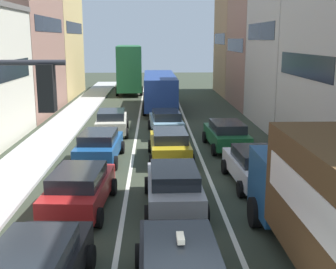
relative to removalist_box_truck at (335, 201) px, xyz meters
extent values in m
cube|color=#AEAEAE|center=(-10.40, 17.35, -1.90)|extent=(2.60, 64.00, 0.14)
cube|color=silver|center=(-5.40, 17.35, -1.97)|extent=(0.16, 60.00, 0.01)
cube|color=silver|center=(-2.00, 17.35, -1.97)|extent=(0.16, 60.00, 0.01)
cube|color=black|center=(-12.18, 13.85, 2.13)|extent=(0.02, 8.80, 1.10)
cube|color=#936B5B|center=(-15.70, 24.85, 4.26)|extent=(7.00, 10.90, 12.47)
cube|color=black|center=(-12.18, 24.85, 4.88)|extent=(0.02, 8.80, 1.10)
cube|color=tan|center=(-15.70, 35.85, 4.26)|extent=(7.00, 10.90, 12.47)
cube|color=black|center=(-12.18, 35.85, 4.89)|extent=(0.02, 8.80, 1.10)
cube|color=#9E7556|center=(6.20, 36.95, 3.29)|extent=(7.00, 8.70, 10.53)
cube|color=black|center=(2.69, 36.95, 3.82)|extent=(0.02, 7.04, 1.10)
cube|color=#936B5B|center=(6.20, 28.15, 2.82)|extent=(7.00, 8.70, 9.58)
cube|color=black|center=(2.69, 28.15, 3.30)|extent=(0.02, 7.04, 1.10)
cube|color=#B2ADA3|center=(6.20, 19.35, 3.73)|extent=(7.00, 8.70, 11.41)
cube|color=black|center=(2.69, 19.35, 4.30)|extent=(0.02, 7.04, 1.10)
cube|color=black|center=(2.69, 10.55, 2.59)|extent=(0.02, 7.04, 1.10)
cube|color=black|center=(-6.25, -1.99, 2.98)|extent=(0.28, 0.28, 0.84)
sphere|color=red|center=(-6.25, -1.84, 3.24)|extent=(0.18, 0.18, 0.18)
sphere|color=#F2A519|center=(-6.25, -1.84, 2.98)|extent=(0.18, 0.18, 0.18)
sphere|color=green|center=(-6.25, -1.84, 2.72)|extent=(0.18, 0.18, 0.18)
cube|color=navy|center=(0.01, 2.88, -0.54)|extent=(2.40, 2.40, 1.90)
cube|color=black|center=(0.01, 4.09, -0.16)|extent=(2.02, 0.03, 0.70)
cube|color=white|center=(-1.21, -0.87, 0.49)|extent=(0.03, 4.48, 0.90)
cylinder|color=black|center=(-1.19, 2.97, -1.49)|extent=(0.30, 0.96, 0.96)
cylinder|color=black|center=(1.21, 2.96, -1.49)|extent=(0.30, 0.96, 0.96)
cube|color=#1E2328|center=(-3.80, -1.08, -0.74)|extent=(1.63, 2.44, 0.52)
cube|color=#F2EACC|center=(-3.80, -1.08, -0.37)|extent=(0.17, 0.44, 0.12)
cylinder|color=black|center=(-4.75, 0.56, -1.65)|extent=(0.23, 0.64, 0.64)
cylinder|color=black|center=(-2.91, 0.60, -1.65)|extent=(0.23, 0.64, 0.64)
cube|color=#1E2328|center=(-7.02, -1.09, -0.74)|extent=(1.71, 2.49, 0.52)
cylinder|color=black|center=(-7.85, 0.62, -1.65)|extent=(0.25, 0.65, 0.64)
cylinder|color=black|center=(-6.01, 0.52, -1.65)|extent=(0.25, 0.65, 0.64)
cube|color=gray|center=(-3.66, 4.71, -1.30)|extent=(1.86, 4.33, 0.70)
cube|color=#1E2328|center=(-3.65, 4.51, -0.74)|extent=(1.62, 2.43, 0.52)
cylinder|color=black|center=(-4.60, 6.16, -1.65)|extent=(0.23, 0.64, 0.64)
cylinder|color=black|center=(-2.76, 6.19, -1.65)|extent=(0.23, 0.64, 0.64)
cylinder|color=black|center=(-4.56, 3.24, -1.65)|extent=(0.23, 0.64, 0.64)
cylinder|color=black|center=(-2.72, 3.27, -1.65)|extent=(0.23, 0.64, 0.64)
cube|color=#A51E1E|center=(-6.91, 4.61, -1.30)|extent=(2.09, 4.41, 0.70)
cube|color=#1E2328|center=(-6.93, 4.41, -0.74)|extent=(1.74, 2.51, 0.52)
cylinder|color=black|center=(-7.73, 6.13, -1.65)|extent=(0.26, 0.65, 0.64)
cylinder|color=black|center=(-5.90, 6.01, -1.65)|extent=(0.26, 0.65, 0.64)
cylinder|color=black|center=(-7.93, 3.21, -1.65)|extent=(0.26, 0.65, 0.64)
cylinder|color=black|center=(-6.09, 3.09, -1.65)|extent=(0.26, 0.65, 0.64)
cube|color=#B29319|center=(-3.56, 10.90, -1.30)|extent=(1.91, 4.34, 0.70)
cube|color=#1E2328|center=(-3.56, 10.70, -0.74)|extent=(1.65, 2.45, 0.52)
cylinder|color=black|center=(-4.52, 12.34, -1.65)|extent=(0.24, 0.65, 0.64)
cylinder|color=black|center=(-2.68, 12.39, -1.65)|extent=(0.24, 0.65, 0.64)
cylinder|color=black|center=(-4.45, 9.42, -1.65)|extent=(0.24, 0.65, 0.64)
cylinder|color=black|center=(-2.61, 9.46, -1.65)|extent=(0.24, 0.65, 0.64)
cube|color=#194C8C|center=(-6.96, 10.76, -1.30)|extent=(1.98, 4.37, 0.70)
cube|color=#1E2328|center=(-6.97, 10.56, -0.74)|extent=(1.68, 2.47, 0.52)
cylinder|color=black|center=(-7.82, 12.26, -1.65)|extent=(0.25, 0.65, 0.64)
cylinder|color=black|center=(-5.98, 12.18, -1.65)|extent=(0.25, 0.65, 0.64)
cylinder|color=black|center=(-7.94, 9.34, -1.65)|extent=(0.25, 0.65, 0.64)
cylinder|color=black|center=(-6.10, 9.26, -1.65)|extent=(0.25, 0.65, 0.64)
cube|color=#759EB7|center=(-3.56, 16.79, -1.30)|extent=(2.09, 4.41, 0.70)
cube|color=#1E2328|center=(-3.55, 16.59, -0.74)|extent=(1.74, 2.51, 0.52)
cylinder|color=black|center=(-4.58, 18.19, -1.65)|extent=(0.26, 0.65, 0.64)
cylinder|color=black|center=(-2.74, 18.31, -1.65)|extent=(0.26, 0.65, 0.64)
cylinder|color=black|center=(-4.38, 15.27, -1.65)|extent=(0.26, 0.65, 0.64)
cylinder|color=black|center=(-2.54, 15.39, -1.65)|extent=(0.26, 0.65, 0.64)
cube|color=beige|center=(-6.93, 17.00, -1.30)|extent=(2.00, 4.38, 0.70)
cube|color=#1E2328|center=(-6.92, 16.80, -0.74)|extent=(1.69, 2.48, 0.52)
cylinder|color=black|center=(-7.92, 18.42, -1.65)|extent=(0.25, 0.65, 0.64)
cylinder|color=black|center=(-6.08, 18.51, -1.65)|extent=(0.25, 0.65, 0.64)
cylinder|color=black|center=(-7.78, 15.50, -1.65)|extent=(0.25, 0.65, 0.64)
cylinder|color=black|center=(-5.94, 15.59, -1.65)|extent=(0.25, 0.65, 0.64)
cube|color=silver|center=(-0.25, 7.08, -1.30)|extent=(1.99, 4.38, 0.70)
cube|color=#1E2328|center=(-0.24, 6.88, -0.74)|extent=(1.69, 2.48, 0.52)
cylinder|color=black|center=(-1.23, 8.50, -1.65)|extent=(0.25, 0.65, 0.64)
cylinder|color=black|center=(0.60, 8.58, -1.65)|extent=(0.25, 0.65, 0.64)
cylinder|color=black|center=(-1.10, 5.58, -1.65)|extent=(0.25, 0.65, 0.64)
cylinder|color=black|center=(0.74, 5.66, -1.65)|extent=(0.25, 0.65, 0.64)
cube|color=#19592D|center=(-0.43, 13.00, -1.30)|extent=(1.99, 4.38, 0.70)
cube|color=#1E2328|center=(-0.42, 12.80, -0.74)|extent=(1.69, 2.48, 0.52)
cylinder|color=black|center=(-1.41, 14.42, -1.65)|extent=(0.25, 0.65, 0.64)
cylinder|color=black|center=(0.43, 14.50, -1.65)|extent=(0.25, 0.65, 0.64)
cylinder|color=black|center=(-1.28, 11.50, -1.65)|extent=(0.25, 0.65, 0.64)
cylinder|color=black|center=(0.56, 11.58, -1.65)|extent=(0.25, 0.65, 0.64)
cube|color=navy|center=(-3.80, 26.61, -0.27)|extent=(2.60, 10.52, 2.40)
cube|color=black|center=(-3.80, 26.61, 0.09)|extent=(2.63, 9.89, 0.70)
cylinder|color=black|center=(-5.08, 30.38, -1.47)|extent=(0.31, 1.00, 1.00)
cylinder|color=black|center=(-2.58, 30.41, -1.47)|extent=(0.31, 1.00, 1.00)
cylinder|color=black|center=(-5.02, 23.45, -1.47)|extent=(0.31, 1.00, 1.00)
cylinder|color=black|center=(-2.52, 23.48, -1.47)|extent=(0.31, 1.00, 1.00)
cube|color=#1E6033|center=(-6.95, 38.78, -0.27)|extent=(3.02, 10.61, 2.40)
cube|color=black|center=(-6.95, 38.78, 0.09)|extent=(3.02, 9.98, 0.70)
cube|color=#1E6033|center=(-6.95, 38.78, 2.01)|extent=(3.02, 10.61, 2.16)
cube|color=black|center=(-6.95, 38.78, 2.25)|extent=(3.02, 9.98, 0.64)
cylinder|color=black|center=(-8.39, 42.49, -1.47)|extent=(0.35, 1.01, 1.00)
cylinder|color=black|center=(-5.89, 42.62, -1.47)|extent=(0.35, 1.01, 1.00)
cylinder|color=black|center=(-8.05, 35.57, -1.47)|extent=(0.35, 1.01, 1.00)
cylinder|color=black|center=(-5.55, 35.70, -1.47)|extent=(0.35, 1.01, 1.00)
camera|label=1|loc=(-4.37, -9.79, 3.83)|focal=46.72mm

